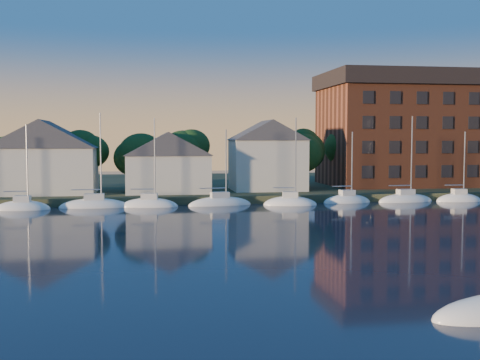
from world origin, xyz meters
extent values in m
plane|color=black|center=(0.00, 0.00, 0.00)|extent=(260.00, 260.00, 0.00)
cube|color=#303720|center=(0.00, 75.00, 0.00)|extent=(160.00, 50.00, 2.00)
cube|color=brown|center=(0.00, 52.00, 0.00)|extent=(120.00, 3.00, 1.00)
cube|color=silver|center=(-22.00, 58.00, 4.00)|extent=(13.00, 9.00, 6.00)
cube|color=silver|center=(-6.00, 57.00, 3.50)|extent=(11.00, 8.00, 5.00)
cube|color=silver|center=(8.00, 59.00, 4.50)|extent=(10.00, 8.00, 7.00)
cube|color=brown|center=(34.00, 65.00, 8.50)|extent=(30.00, 16.00, 15.00)
cube|color=black|center=(34.00, 65.00, 17.20)|extent=(31.00, 17.00, 2.40)
cylinder|color=#352718|center=(-26.00, 63.00, 2.75)|extent=(0.50, 0.50, 3.50)
sphere|color=#183C15|center=(-26.00, 63.00, 7.20)|extent=(5.40, 5.40, 5.40)
cylinder|color=#352718|center=(-18.00, 63.00, 2.75)|extent=(0.50, 0.50, 3.50)
sphere|color=#183C15|center=(-18.00, 63.00, 7.20)|extent=(5.40, 5.40, 5.40)
cylinder|color=#352718|center=(-10.00, 63.00, 2.75)|extent=(0.50, 0.50, 3.50)
sphere|color=#183C15|center=(-10.00, 63.00, 7.20)|extent=(5.40, 5.40, 5.40)
cylinder|color=#352718|center=(-2.00, 63.00, 2.75)|extent=(0.50, 0.50, 3.50)
sphere|color=#183C15|center=(-2.00, 63.00, 7.20)|extent=(5.40, 5.40, 5.40)
cylinder|color=#352718|center=(6.00, 63.00, 2.75)|extent=(0.50, 0.50, 3.50)
sphere|color=#183C15|center=(6.00, 63.00, 7.20)|extent=(5.40, 5.40, 5.40)
cylinder|color=#352718|center=(14.00, 63.00, 2.75)|extent=(0.50, 0.50, 3.50)
sphere|color=#183C15|center=(14.00, 63.00, 7.20)|extent=(5.40, 5.40, 5.40)
cylinder|color=#352718|center=(22.00, 63.00, 2.75)|extent=(0.50, 0.50, 3.50)
sphere|color=#183C15|center=(22.00, 63.00, 7.20)|extent=(5.40, 5.40, 5.40)
cylinder|color=#352718|center=(30.00, 63.00, 2.75)|extent=(0.50, 0.50, 3.50)
sphere|color=#183C15|center=(30.00, 63.00, 7.20)|extent=(5.40, 5.40, 5.40)
cylinder|color=#352718|center=(38.00, 63.00, 2.75)|extent=(0.50, 0.50, 3.50)
sphere|color=#183C15|center=(38.00, 63.00, 7.20)|extent=(5.40, 5.40, 5.40)
ellipsoid|color=white|center=(-24.00, 49.00, 0.00)|extent=(7.50, 2.40, 2.20)
cube|color=silver|center=(-24.00, 49.00, 1.30)|extent=(2.10, 1.32, 0.70)
cylinder|color=#A5A8AD|center=(-23.25, 49.00, 5.95)|extent=(0.16, 0.16, 10.00)
cylinder|color=#A5A8AD|center=(-24.82, 49.00, 2.15)|extent=(3.15, 0.12, 0.12)
ellipsoid|color=white|center=(-16.00, 49.00, 0.00)|extent=(7.50, 2.40, 2.20)
cube|color=silver|center=(-16.00, 49.00, 1.30)|extent=(2.10, 1.32, 0.70)
cylinder|color=#A5A8AD|center=(-15.25, 49.00, 5.95)|extent=(0.16, 0.16, 10.00)
cylinder|color=#A5A8AD|center=(-16.82, 49.00, 2.15)|extent=(3.15, 0.12, 0.12)
ellipsoid|color=white|center=(-8.00, 49.00, 0.00)|extent=(7.50, 2.40, 2.20)
cube|color=silver|center=(-8.00, 49.00, 1.30)|extent=(2.10, 1.32, 0.70)
cylinder|color=#A5A8AD|center=(-7.25, 49.00, 5.95)|extent=(0.16, 0.16, 10.00)
cylinder|color=#A5A8AD|center=(-8.82, 49.00, 2.15)|extent=(3.15, 0.12, 0.12)
ellipsoid|color=white|center=(0.00, 49.00, 0.00)|extent=(7.50, 2.40, 2.20)
cube|color=silver|center=(0.00, 49.00, 1.30)|extent=(2.10, 1.32, 0.70)
cylinder|color=#A5A8AD|center=(0.75, 49.00, 5.95)|extent=(0.16, 0.16, 10.00)
cylinder|color=#A5A8AD|center=(-0.82, 49.00, 2.15)|extent=(3.15, 0.12, 0.12)
ellipsoid|color=white|center=(8.00, 49.00, 0.00)|extent=(7.50, 2.40, 2.20)
cube|color=silver|center=(8.00, 49.00, 1.30)|extent=(2.10, 1.32, 0.70)
cylinder|color=#A5A8AD|center=(8.75, 49.00, 5.95)|extent=(0.16, 0.16, 10.00)
cylinder|color=#A5A8AD|center=(7.17, 49.00, 2.15)|extent=(3.15, 0.12, 0.12)
ellipsoid|color=white|center=(16.00, 49.00, 0.00)|extent=(7.50, 2.40, 2.20)
cube|color=silver|center=(16.00, 49.00, 1.30)|extent=(2.10, 1.32, 0.70)
cylinder|color=#A5A8AD|center=(16.75, 49.00, 5.95)|extent=(0.16, 0.16, 10.00)
cylinder|color=#A5A8AD|center=(15.18, 49.00, 2.15)|extent=(3.15, 0.12, 0.12)
ellipsoid|color=white|center=(24.00, 49.00, 0.00)|extent=(7.50, 2.40, 2.20)
cube|color=silver|center=(24.00, 49.00, 1.30)|extent=(2.10, 1.32, 0.70)
cylinder|color=#A5A8AD|center=(24.75, 49.00, 5.95)|extent=(0.16, 0.16, 10.00)
cylinder|color=#A5A8AD|center=(23.18, 49.00, 2.15)|extent=(3.15, 0.12, 0.12)
ellipsoid|color=white|center=(32.00, 49.00, 0.00)|extent=(7.50, 2.40, 2.20)
cube|color=silver|center=(32.00, 49.00, 1.30)|extent=(2.10, 1.32, 0.70)
cylinder|color=#A5A8AD|center=(32.75, 49.00, 5.95)|extent=(0.16, 0.16, 10.00)
cylinder|color=#A5A8AD|center=(31.18, 49.00, 2.15)|extent=(3.15, 0.12, 0.12)
camera|label=1|loc=(-8.95, -23.94, 8.19)|focal=45.00mm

